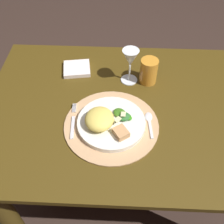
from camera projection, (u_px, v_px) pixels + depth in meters
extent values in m
plane|color=#35261F|center=(122.00, 187.00, 1.60)|extent=(6.00, 6.00, 0.00)
cube|color=#46340F|center=(127.00, 109.00, 1.08)|extent=(1.15, 0.81, 0.02)
cylinder|color=#473612|center=(7.00, 216.00, 1.15)|extent=(0.08, 0.08, 0.68)
cylinder|color=#4B3914|center=(40.00, 106.00, 1.57)|extent=(0.08, 0.08, 0.68)
cylinder|color=#482F0C|center=(211.00, 111.00, 1.54)|extent=(0.08, 0.08, 0.68)
cylinder|color=tan|center=(111.00, 125.00, 1.01)|extent=(0.35, 0.35, 0.01)
cylinder|color=silver|center=(111.00, 123.00, 1.00)|extent=(0.25, 0.25, 0.02)
ellipsoid|color=#E9CE5A|center=(99.00, 119.00, 0.97)|extent=(0.11, 0.12, 0.05)
ellipsoid|color=#2E682D|center=(124.00, 117.00, 0.99)|extent=(0.06, 0.06, 0.02)
ellipsoid|color=#2D7E16|center=(126.00, 116.00, 1.00)|extent=(0.05, 0.05, 0.01)
ellipsoid|color=#396F1B|center=(120.00, 113.00, 1.01)|extent=(0.07, 0.07, 0.01)
cube|color=beige|center=(123.00, 114.00, 0.98)|extent=(0.02, 0.03, 0.00)
cube|color=beige|center=(118.00, 119.00, 0.97)|extent=(0.03, 0.03, 0.01)
cube|color=tan|center=(121.00, 133.00, 0.94)|extent=(0.07, 0.07, 0.02)
cube|color=silver|center=(73.00, 127.00, 0.99)|extent=(0.02, 0.11, 0.00)
cube|color=silver|center=(73.00, 108.00, 1.06)|extent=(0.01, 0.05, 0.00)
cube|color=silver|center=(74.00, 108.00, 1.06)|extent=(0.01, 0.05, 0.00)
cube|color=silver|center=(75.00, 108.00, 1.06)|extent=(0.01, 0.05, 0.00)
cube|color=silver|center=(76.00, 108.00, 1.06)|extent=(0.01, 0.05, 0.00)
cube|color=silver|center=(151.00, 129.00, 0.99)|extent=(0.02, 0.09, 0.00)
ellipsoid|color=silver|center=(149.00, 117.00, 1.03)|extent=(0.03, 0.05, 0.01)
cube|color=white|center=(77.00, 69.00, 1.22)|extent=(0.13, 0.13, 0.02)
cylinder|color=silver|center=(129.00, 80.00, 1.18)|extent=(0.07, 0.07, 0.00)
cylinder|color=silver|center=(129.00, 73.00, 1.15)|extent=(0.01, 0.01, 0.08)
cone|color=silver|center=(130.00, 58.00, 1.09)|extent=(0.07, 0.07, 0.07)
cylinder|color=orange|center=(149.00, 71.00, 1.13)|extent=(0.07, 0.07, 0.11)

